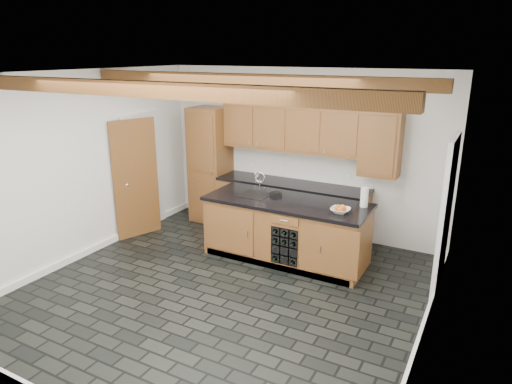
% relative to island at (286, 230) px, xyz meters
% --- Properties ---
extents(ground, '(5.00, 5.00, 0.00)m').
position_rel_island_xyz_m(ground, '(-0.31, -1.28, -0.47)').
color(ground, black).
rests_on(ground, ground).
extents(room_shell, '(5.01, 5.00, 5.00)m').
position_rel_island_xyz_m(room_shell, '(-0.39, -0.75, 1.06)').
color(room_shell, white).
rests_on(room_shell, ground).
extents(back_cabinetry, '(3.65, 0.62, 2.20)m').
position_rel_island_xyz_m(back_cabinetry, '(-0.68, 0.95, 0.51)').
color(back_cabinetry, brown).
rests_on(back_cabinetry, ground).
extents(island, '(2.48, 0.96, 0.93)m').
position_rel_island_xyz_m(island, '(0.00, 0.00, 0.00)').
color(island, brown).
rests_on(island, ground).
extents(faucet, '(0.45, 0.40, 0.34)m').
position_rel_island_xyz_m(faucet, '(-0.56, 0.05, 0.50)').
color(faucet, black).
rests_on(faucet, island).
extents(kitchen_scale, '(0.21, 0.17, 0.06)m').
position_rel_island_xyz_m(kitchen_scale, '(-0.26, 0.15, 0.49)').
color(kitchen_scale, black).
rests_on(kitchen_scale, island).
extents(fruit_bowl, '(0.28, 0.28, 0.07)m').
position_rel_island_xyz_m(fruit_bowl, '(0.86, -0.13, 0.50)').
color(fruit_bowl, white).
rests_on(fruit_bowl, island).
extents(fruit_cluster, '(0.16, 0.17, 0.07)m').
position_rel_island_xyz_m(fruit_cluster, '(0.86, -0.13, 0.53)').
color(fruit_cluster, '#B83D18').
rests_on(fruit_cluster, fruit_bowl).
extents(paper_towel, '(0.11, 0.11, 0.28)m').
position_rel_island_xyz_m(paper_towel, '(1.08, 0.27, 0.61)').
color(paper_towel, white).
rests_on(paper_towel, island).
extents(mug, '(0.11, 0.11, 0.09)m').
position_rel_island_xyz_m(mug, '(-1.03, 0.98, 0.51)').
color(mug, white).
rests_on(mug, back_cabinetry).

